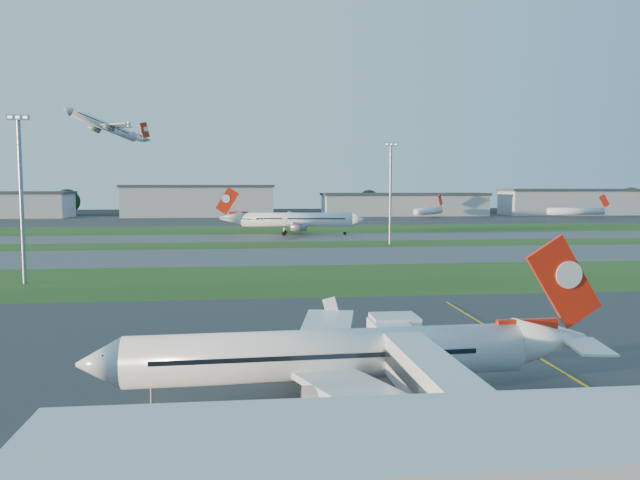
{
  "coord_description": "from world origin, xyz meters",
  "views": [
    {
      "loc": [
        -20.05,
        -47.63,
        15.25
      ],
      "look_at": [
        -9.93,
        44.72,
        7.0
      ],
      "focal_mm": 35.0,
      "sensor_mm": 36.0,
      "label": 1
    }
  ],
  "objects": [
    {
      "name": "light_mast_centre",
      "position": [
        15.0,
        108.0,
        14.81
      ],
      "size": [
        3.2,
        0.7,
        25.8
      ],
      "color": "gray",
      "rests_on": "ground"
    },
    {
      "name": "airliner_taxiing",
      "position": [
        -6.73,
        141.25,
        4.56
      ],
      "size": [
        41.59,
        35.13,
        12.98
      ],
      "rotation": [
        0.0,
        0.0,
        3.04
      ],
      "color": "white",
      "rests_on": "ground"
    },
    {
      "name": "ground",
      "position": [
        0.0,
        0.0,
        0.0
      ],
      "size": [
        700.0,
        700.0,
        0.0
      ],
      "primitive_type": "plane",
      "color": "black",
      "rests_on": "ground"
    },
    {
      "name": "grass_strip_c",
      "position": [
        0.0,
        165.0,
        0.01
      ],
      "size": [
        300.0,
        40.0,
        0.01
      ],
      "primitive_type": "cube",
      "color": "#2A4B19",
      "rests_on": "ground"
    },
    {
      "name": "hangar_east",
      "position": [
        55.0,
        255.0,
        5.64
      ],
      "size": [
        81.6,
        23.0,
        11.2
      ],
      "color": "#979A9F",
      "rests_on": "ground"
    },
    {
      "name": "apron_near",
      "position": [
        0.0,
        0.0,
        0.01
      ],
      "size": [
        300.0,
        70.0,
        0.01
      ],
      "primitive_type": "cube",
      "color": "#333335",
      "rests_on": "ground"
    },
    {
      "name": "tree_far_east",
      "position": [
        185.0,
        271.0,
        7.46
      ],
      "size": [
        12.65,
        12.65,
        13.8
      ],
      "color": "black",
      "rests_on": "ground"
    },
    {
      "name": "tree_west",
      "position": [
        -110.0,
        270.0,
        7.14
      ],
      "size": [
        12.1,
        12.1,
        13.2
      ],
      "color": "black",
      "rests_on": "ground"
    },
    {
      "name": "taxiway_a",
      "position": [
        0.0,
        85.0,
        0.01
      ],
      "size": [
        300.0,
        32.0,
        0.01
      ],
      "primitive_type": "cube",
      "color": "#515154",
      "rests_on": "ground"
    },
    {
      "name": "tree_east",
      "position": [
        115.0,
        267.0,
        6.16
      ],
      "size": [
        10.45,
        10.45,
        11.4
      ],
      "color": "black",
      "rests_on": "ground"
    },
    {
      "name": "hangar_west",
      "position": [
        -45.0,
        255.0,
        7.64
      ],
      "size": [
        71.4,
        23.0,
        15.2
      ],
      "color": "#979A9F",
      "rests_on": "ground"
    },
    {
      "name": "jet_bridge",
      "position": [
        -9.81,
        -15.24,
        4.01
      ],
      "size": [
        4.2,
        26.9,
        6.2
      ],
      "color": "silver",
      "rests_on": "ground"
    },
    {
      "name": "mini_jet_near",
      "position": [
        60.45,
        229.9,
        3.28
      ],
      "size": [
        19.83,
        22.93,
        9.48
      ],
      "rotation": [
        0.0,
        0.0,
        0.87
      ],
      "color": "white",
      "rests_on": "ground"
    },
    {
      "name": "tree_mid_west",
      "position": [
        -20.0,
        266.0,
        5.84
      ],
      "size": [
        9.9,
        9.9,
        10.8
      ],
      "color": "black",
      "rests_on": "ground"
    },
    {
      "name": "airliner_departing",
      "position": [
        -79.74,
        219.08,
        39.46
      ],
      "size": [
        28.26,
        25.35,
        11.22
      ],
      "rotation": [
        0.0,
        0.0,
        0.72
      ],
      "color": "white"
    },
    {
      "name": "airliner_parked",
      "position": [
        -14.7,
        -6.51,
        3.67
      ],
      "size": [
        33.47,
        28.38,
        10.44
      ],
      "rotation": [
        0.0,
        0.0,
        0.04
      ],
      "color": "white",
      "rests_on": "ground"
    },
    {
      "name": "light_mast_west",
      "position": [
        -55.0,
        52.0,
        14.81
      ],
      "size": [
        3.2,
        0.7,
        25.8
      ],
      "color": "gray",
      "rests_on": "ground"
    },
    {
      "name": "grass_strip_b",
      "position": [
        0.0,
        110.0,
        0.01
      ],
      "size": [
        300.0,
        18.0,
        0.01
      ],
      "primitive_type": "cube",
      "color": "#2A4B19",
      "rests_on": "ground"
    },
    {
      "name": "yellow_line",
      "position": [
        5.0,
        0.0,
        0.0
      ],
      "size": [
        0.25,
        60.0,
        0.02
      ],
      "primitive_type": "cube",
      "color": "gold",
      "rests_on": "ground"
    },
    {
      "name": "grass_strip_a",
      "position": [
        0.0,
        52.0,
        0.01
      ],
      "size": [
        300.0,
        34.0,
        0.01
      ],
      "primitive_type": "cube",
      "color": "#2A4B19",
      "rests_on": "ground"
    },
    {
      "name": "tree_mid_east",
      "position": [
        40.0,
        269.0,
        6.81
      ],
      "size": [
        11.55,
        11.55,
        12.6
      ],
      "color": "black",
      "rests_on": "ground"
    },
    {
      "name": "apron_far",
      "position": [
        0.0,
        225.0,
        0.01
      ],
      "size": [
        400.0,
        80.0,
        0.01
      ],
      "primitive_type": "cube",
      "color": "#333335",
      "rests_on": "ground"
    },
    {
      "name": "hangar_far_east",
      "position": [
        155.0,
        255.0,
        6.64
      ],
      "size": [
        96.9,
        23.0,
        13.2
      ],
      "color": "#979A9F",
      "rests_on": "ground"
    },
    {
      "name": "mini_jet_far",
      "position": [
        126.64,
        221.23,
        3.28
      ],
      "size": [
        28.63,
        5.44,
        9.48
      ],
      "rotation": [
        0.0,
        0.0,
        -0.09
      ],
      "color": "white",
      "rests_on": "ground"
    },
    {
      "name": "taxiway_b",
      "position": [
        0.0,
        132.0,
        0.01
      ],
      "size": [
        300.0,
        26.0,
        0.01
      ],
      "primitive_type": "cube",
      "color": "#515154",
      "rests_on": "ground"
    }
  ]
}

